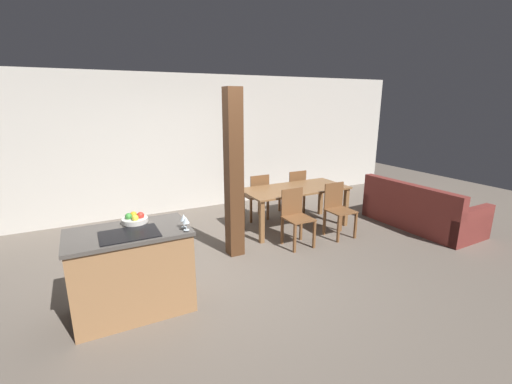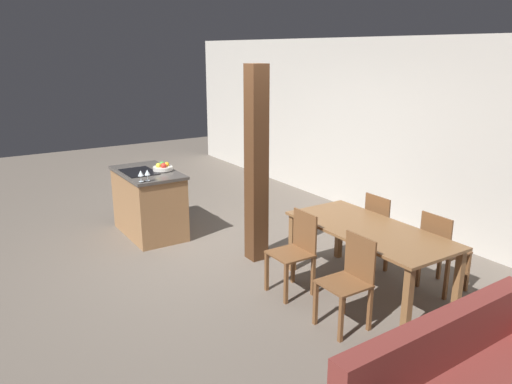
% 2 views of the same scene
% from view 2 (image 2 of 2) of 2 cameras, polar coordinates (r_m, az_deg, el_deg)
% --- Properties ---
extents(ground_plane, '(16.00, 16.00, 0.00)m').
position_cam_2_polar(ground_plane, '(6.43, -4.43, -7.18)').
color(ground_plane, '#665B51').
extents(wall_back, '(11.20, 0.08, 2.70)m').
position_cam_2_polar(wall_back, '(7.74, 14.17, 6.81)').
color(wall_back, beige).
rests_on(wall_back, ground_plane).
extents(kitchen_island, '(1.21, 0.71, 0.92)m').
position_cam_2_polar(kitchen_island, '(7.13, -12.13, -1.19)').
color(kitchen_island, '#9E7047').
rests_on(kitchen_island, ground_plane).
extents(fruit_bowl, '(0.27, 0.27, 0.11)m').
position_cam_2_polar(fruit_bowl, '(6.98, -10.61, 2.79)').
color(fruit_bowl, silver).
rests_on(fruit_bowl, kitchen_island).
extents(wine_glass_near, '(0.07, 0.07, 0.14)m').
position_cam_2_polar(wine_glass_near, '(6.41, -13.04, 2.07)').
color(wine_glass_near, silver).
rests_on(wine_glass_near, kitchen_island).
extents(wine_glass_middle, '(0.07, 0.07, 0.14)m').
position_cam_2_polar(wine_glass_middle, '(6.44, -12.32, 2.18)').
color(wine_glass_middle, silver).
rests_on(wine_glass_middle, kitchen_island).
extents(dining_table, '(1.84, 0.85, 0.72)m').
position_cam_2_polar(dining_table, '(5.41, 12.81, -4.99)').
color(dining_table, brown).
rests_on(dining_table, ground_plane).
extents(dining_chair_near_left, '(0.40, 0.40, 0.88)m').
position_cam_2_polar(dining_chair_near_left, '(5.34, 4.53, -6.69)').
color(dining_chair_near_left, brown).
rests_on(dining_chair_near_left, ground_plane).
extents(dining_chair_near_right, '(0.40, 0.40, 0.88)m').
position_cam_2_polar(dining_chair_near_right, '(4.77, 10.62, -9.83)').
color(dining_chair_near_right, brown).
rests_on(dining_chair_near_right, ground_plane).
extents(dining_chair_far_left, '(0.40, 0.40, 0.88)m').
position_cam_2_polar(dining_chair_far_left, '(6.18, 14.31, -3.95)').
color(dining_chair_far_left, brown).
rests_on(dining_chair_far_left, ground_plane).
extents(dining_chair_far_right, '(0.40, 0.40, 0.88)m').
position_cam_2_polar(dining_chair_far_right, '(5.69, 20.38, -6.24)').
color(dining_chair_far_right, brown).
rests_on(dining_chair_far_right, ground_plane).
extents(timber_post, '(0.22, 0.22, 2.37)m').
position_cam_2_polar(timber_post, '(5.96, 0.05, 3.01)').
color(timber_post, '#4C2D19').
rests_on(timber_post, ground_plane).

